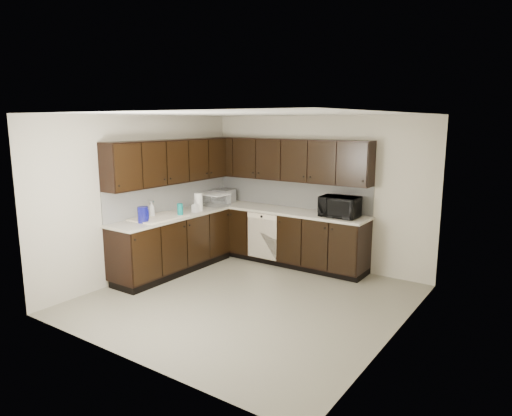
{
  "coord_description": "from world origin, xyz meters",
  "views": [
    {
      "loc": [
        3.45,
        -4.81,
        2.41
      ],
      "look_at": [
        -0.27,
        0.6,
        1.16
      ],
      "focal_mm": 32.0,
      "sensor_mm": 36.0,
      "label": 1
    }
  ],
  "objects_px": {
    "microwave": "(340,207)",
    "storage_bin": "(213,200)",
    "sink": "(158,222)",
    "blue_pitcher": "(143,215)",
    "toaster_oven": "(223,196)"
  },
  "relations": [
    {
      "from": "toaster_oven",
      "to": "microwave",
      "type": "bearing_deg",
      "value": -0.36
    },
    {
      "from": "sink",
      "to": "microwave",
      "type": "distance_m",
      "value": 2.82
    },
    {
      "from": "toaster_oven",
      "to": "blue_pitcher",
      "type": "relative_size",
      "value": 1.58
    },
    {
      "from": "storage_bin",
      "to": "blue_pitcher",
      "type": "relative_size",
      "value": 2.14
    },
    {
      "from": "sink",
      "to": "storage_bin",
      "type": "relative_size",
      "value": 1.61
    },
    {
      "from": "sink",
      "to": "blue_pitcher",
      "type": "xyz_separation_m",
      "value": [
        0.05,
        -0.34,
        0.18
      ]
    },
    {
      "from": "microwave",
      "to": "storage_bin",
      "type": "bearing_deg",
      "value": -173.25
    },
    {
      "from": "microwave",
      "to": "blue_pitcher",
      "type": "relative_size",
      "value": 2.45
    },
    {
      "from": "microwave",
      "to": "toaster_oven",
      "type": "height_order",
      "value": "microwave"
    },
    {
      "from": "microwave",
      "to": "blue_pitcher",
      "type": "xyz_separation_m",
      "value": [
        -2.21,
        -2.01,
        -0.04
      ]
    },
    {
      "from": "toaster_oven",
      "to": "sink",
      "type": "bearing_deg",
      "value": -87.2
    },
    {
      "from": "sink",
      "to": "storage_bin",
      "type": "height_order",
      "value": "sink"
    },
    {
      "from": "microwave",
      "to": "storage_bin",
      "type": "xyz_separation_m",
      "value": [
        -2.28,
        -0.33,
        -0.06
      ]
    },
    {
      "from": "sink",
      "to": "storage_bin",
      "type": "distance_m",
      "value": 1.35
    },
    {
      "from": "toaster_oven",
      "to": "blue_pitcher",
      "type": "distance_m",
      "value": 2.05
    }
  ]
}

